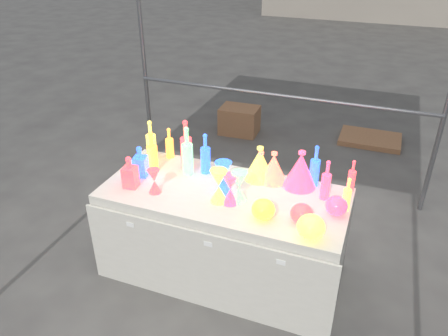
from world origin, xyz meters
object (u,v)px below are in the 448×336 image
(bottle_0, at_px, (169,143))
(display_table, at_px, (224,233))
(cardboard_box_closed, at_px, (239,120))
(lampshade_0, at_px, (261,165))
(hourglass_0, at_px, (154,181))
(globe_0, at_px, (263,210))

(bottle_0, bearing_deg, display_table, -30.09)
(cardboard_box_closed, height_order, lampshade_0, lampshade_0)
(hourglass_0, relative_size, lampshade_0, 0.82)
(bottle_0, bearing_deg, globe_0, -29.94)
(hourglass_0, bearing_deg, lampshade_0, 35.16)
(display_table, height_order, hourglass_0, hourglass_0)
(bottle_0, xyz_separation_m, hourglass_0, (0.15, -0.53, -0.04))
(display_table, height_order, cardboard_box_closed, display_table)
(display_table, bearing_deg, lampshade_0, 56.63)
(bottle_0, relative_size, globe_0, 1.66)
(bottle_0, xyz_separation_m, lampshade_0, (0.81, -0.07, -0.02))
(cardboard_box_closed, distance_m, hourglass_0, 2.85)
(globe_0, distance_m, lampshade_0, 0.53)
(hourglass_0, xyz_separation_m, globe_0, (0.83, -0.03, -0.03))
(display_table, relative_size, globe_0, 11.52)
(cardboard_box_closed, xyz_separation_m, bottle_0, (0.15, -2.22, 0.70))
(display_table, height_order, lampshade_0, lampshade_0)
(display_table, relative_size, hourglass_0, 9.82)
(globe_0, bearing_deg, bottle_0, 150.06)
(bottle_0, distance_m, lampshade_0, 0.81)
(hourglass_0, distance_m, globe_0, 0.83)
(display_table, distance_m, globe_0, 0.61)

